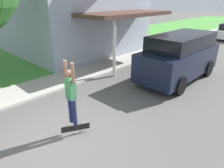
# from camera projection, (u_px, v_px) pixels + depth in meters

# --- Properties ---
(ground_plane) EXTENTS (120.00, 120.00, 0.00)m
(ground_plane) POSITION_uv_depth(u_px,v_px,m) (59.00, 137.00, 5.75)
(ground_plane) COLOR #54514F
(lawn) EXTENTS (10.00, 80.00, 0.08)m
(lawn) POSITION_uv_depth(u_px,v_px,m) (71.00, 52.00, 14.81)
(lawn) COLOR #478E38
(lawn) RESTS_ON ground_plane
(sidewalk) EXTENTS (1.80, 80.00, 0.10)m
(sidewalk) POSITION_uv_depth(u_px,v_px,m) (113.00, 64.00, 11.99)
(sidewalk) COLOR #ADA89E
(sidewalk) RESTS_ON ground_plane
(suv_parked) EXTENTS (2.05, 4.87, 2.18)m
(suv_parked) POSITION_uv_depth(u_px,v_px,m) (180.00, 56.00, 9.44)
(suv_parked) COLOR black
(suv_parked) RESTS_ON ground_plane
(skateboarder) EXTENTS (0.41, 0.21, 1.83)m
(skateboarder) POSITION_uv_depth(u_px,v_px,m) (71.00, 93.00, 5.37)
(skateboarder) COLOR #192347
(skateboarder) RESTS_ON ground_plane
(skateboard) EXTENTS (0.37, 0.77, 0.27)m
(skateboard) POSITION_uv_depth(u_px,v_px,m) (76.00, 128.00, 5.79)
(skateboard) COLOR black
(skateboard) RESTS_ON ground_plane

